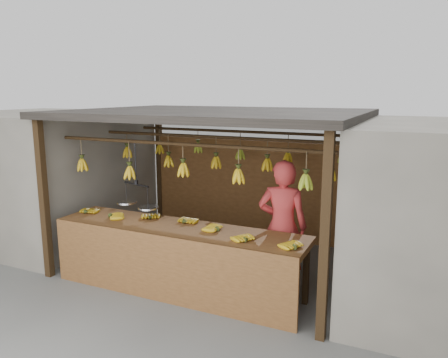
% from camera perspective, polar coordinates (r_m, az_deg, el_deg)
% --- Properties ---
extents(ground, '(80.00, 80.00, 0.00)m').
position_cam_1_polar(ground, '(7.08, -1.04, -10.81)').
color(ground, '#5B5B57').
extents(stall, '(4.30, 3.30, 2.40)m').
position_cam_1_polar(stall, '(6.89, 0.10, 5.52)').
color(stall, black).
rests_on(stall, ground).
extents(neighbor_left, '(3.00, 3.00, 2.30)m').
position_cam_1_polar(neighbor_left, '(8.88, -22.46, 0.62)').
color(neighbor_left, slate).
rests_on(neighbor_left, ground).
extents(counter, '(3.56, 0.80, 0.96)m').
position_cam_1_polar(counter, '(5.83, -6.57, -8.41)').
color(counter, brown).
rests_on(counter, ground).
extents(hanging_bananas, '(3.60, 2.25, 0.39)m').
position_cam_1_polar(hanging_bananas, '(6.64, -1.07, 2.26)').
color(hanging_bananas, '#BE9314').
rests_on(hanging_bananas, ground).
extents(balance_scale, '(0.73, 0.40, 0.91)m').
position_cam_1_polar(balance_scale, '(6.28, -11.29, -2.92)').
color(balance_scale, black).
rests_on(balance_scale, ground).
extents(vendor, '(0.72, 0.53, 1.81)m').
position_cam_1_polar(vendor, '(5.91, 7.63, -6.17)').
color(vendor, '#BF3333').
rests_on(vendor, ground).
extents(bag_bundles, '(0.08, 0.26, 1.21)m').
position_cam_1_polar(bag_bundles, '(7.50, 17.09, -2.06)').
color(bag_bundles, '#199926').
rests_on(bag_bundles, ground).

